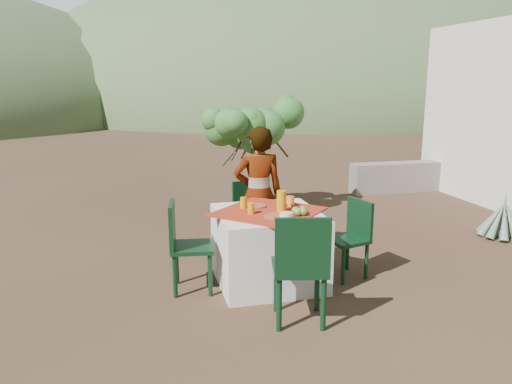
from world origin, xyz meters
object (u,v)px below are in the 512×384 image
Objects in this scene: agave at (503,220)px; table at (268,247)px; chair_right at (352,235)px; chair_far at (251,212)px; shrub_tree at (256,133)px; person at (258,194)px; chair_near at (301,265)px; chair_left at (184,242)px; juice_pitcher at (281,201)px.

table is at bearing -168.13° from agave.
chair_right is 1.20× the size of agave.
chair_far is 0.53× the size of shrub_tree.
person reaches higher than chair_far.
chair_left is at bearing -35.66° from chair_near.
person reaches higher than juice_pitcher.
person is at bearing -102.61° from chair_far.
chair_far is 0.85× the size of chair_near.
agave is (3.38, -0.37, -0.23)m from chair_far.
chair_far is 0.54× the size of person.
shrub_tree is at bearing 81.21° from juice_pitcher.
table is at bearing -106.38° from chair_far.
table is 0.84× the size of person.
juice_pitcher reaches higher than chair_far.
chair_far is at bearing -79.24° from chair_near.
agave is at bearing 12.91° from juice_pitcher.
chair_left is 1.76m from chair_right.
chair_right is 0.88m from juice_pitcher.
chair_near reaches higher than juice_pitcher.
chair_right is at bearing 142.66° from person.
chair_near reaches higher than chair_right.
person is at bearing -179.53° from agave.
juice_pitcher is at bearing -16.27° from table.
shrub_tree is at bearing -19.57° from chair_left.
person is 2.13m from shrub_tree.
chair_left is at bearing 179.91° from table.
table is 1.89× the size of agave.
chair_far reaches higher than agave.
chair_near is 4.67× the size of juice_pitcher.
table is 0.86m from chair_left.
chair_far is 1.41m from chair_right.
person is 0.98× the size of shrub_tree.
juice_pitcher is (0.05, -0.73, 0.09)m from person.
person is at bearing -79.60° from chair_near.
chair_right is (0.90, -0.04, 0.08)m from table.
juice_pitcher is at bearing -84.44° from chair_left.
table is 0.51m from juice_pitcher.
person reaches higher than chair_right.
chair_near is 1.43× the size of agave.
chair_near is 0.63× the size of person.
shrub_tree is (1.41, 2.72, 0.76)m from chair_left.
agave is (2.90, -1.99, -1.03)m from shrub_tree.
chair_far is at bearing -32.46° from chair_left.
chair_far is 0.93× the size of chair_left.
shrub_tree is at bearing 61.13° from chair_far.
chair_far is 1.22× the size of agave.
shrub_tree is at bearing 78.53° from table.
chair_left is at bearing 41.25° from person.
agave is 3.47m from juice_pitcher.
chair_far is at bearing -106.40° from shrub_tree.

